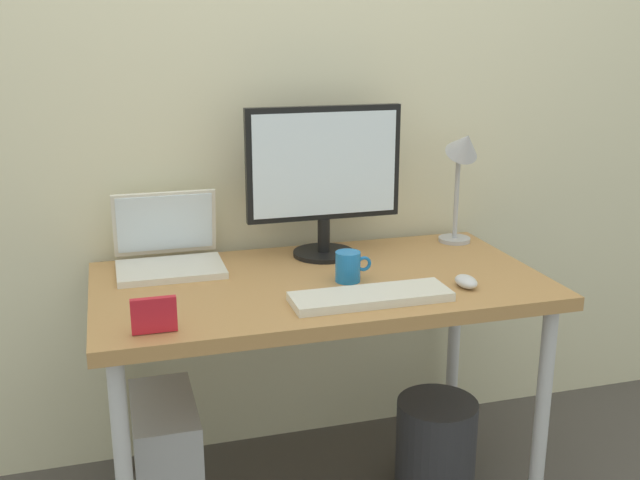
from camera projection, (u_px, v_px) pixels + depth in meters
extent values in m
cube|color=beige|center=(285.00, 76.00, 2.43)|extent=(4.40, 0.04, 2.60)
cube|color=#B7844C|center=(320.00, 285.00, 2.21)|extent=(1.32, 0.71, 0.04)
cylinder|color=silver|center=(542.00, 415.00, 2.20)|extent=(0.04, 0.04, 0.70)
cylinder|color=silver|center=(118.00, 380.00, 2.42)|extent=(0.04, 0.04, 0.70)
cylinder|color=silver|center=(454.00, 338.00, 2.74)|extent=(0.04, 0.04, 0.70)
cylinder|color=black|center=(324.00, 253.00, 2.43)|extent=(0.20, 0.20, 0.01)
cylinder|color=black|center=(324.00, 235.00, 2.41)|extent=(0.04, 0.04, 0.11)
cube|color=black|center=(324.00, 163.00, 2.35)|extent=(0.50, 0.03, 0.36)
cube|color=white|center=(325.00, 164.00, 2.33)|extent=(0.46, 0.01, 0.32)
cube|color=silver|center=(171.00, 269.00, 2.26)|extent=(0.32, 0.22, 0.02)
cube|color=silver|center=(165.00, 223.00, 2.35)|extent=(0.32, 0.05, 0.21)
cube|color=white|center=(165.00, 223.00, 2.34)|extent=(0.30, 0.04, 0.18)
cylinder|color=#B2B2B7|center=(454.00, 239.00, 2.58)|extent=(0.11, 0.11, 0.01)
cylinder|color=#B2B2B7|center=(457.00, 195.00, 2.54)|extent=(0.02, 0.02, 0.30)
cone|color=#B2B2B7|center=(465.00, 144.00, 2.45)|extent=(0.11, 0.14, 0.13)
cube|color=silver|center=(371.00, 297.00, 2.03)|extent=(0.44, 0.14, 0.02)
ellipsoid|color=silver|center=(466.00, 281.00, 2.13)|extent=(0.06, 0.09, 0.03)
cylinder|color=#1E72BF|center=(348.00, 267.00, 2.17)|extent=(0.07, 0.07, 0.09)
torus|color=#1E72BF|center=(364.00, 264.00, 2.18)|extent=(0.05, 0.01, 0.05)
cube|color=red|center=(154.00, 315.00, 1.80)|extent=(0.11, 0.02, 0.09)
cube|color=#B2B2B7|center=(167.00, 467.00, 2.19)|extent=(0.18, 0.36, 0.42)
cylinder|color=#333338|center=(436.00, 444.00, 2.42)|extent=(0.26, 0.26, 0.30)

